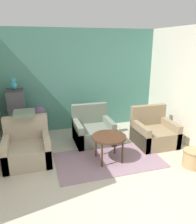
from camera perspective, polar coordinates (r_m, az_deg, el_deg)
name	(u,v)px	position (r m, az deg, el deg)	size (l,w,h in m)	color
ground_plane	(128,200)	(3.60, 7.87, -21.92)	(20.00, 20.00, 0.00)	beige
wall_back_accent	(81,80)	(5.92, -4.57, 8.24)	(4.28, 0.06, 2.65)	#4C897A
wall_right	(187,87)	(5.37, 22.22, 6.01)	(0.06, 3.18, 2.65)	beige
area_rug	(109,160)	(4.57, 2.79, -12.34)	(2.13, 1.21, 0.01)	gray
coffee_table	(109,138)	(4.35, 2.88, -6.90)	(0.68, 0.68, 0.54)	#472819
armchair_left	(27,149)	(4.62, -17.97, -9.15)	(0.88, 0.83, 0.87)	tan
armchair_right	(154,133)	(5.29, 14.30, -5.35)	(0.88, 0.83, 0.87)	#8E7A5B
armchair_middle	(93,131)	(5.25, -1.35, -4.95)	(0.88, 0.83, 0.87)	slate
birdcage	(18,116)	(5.61, -20.27, -0.97)	(0.48, 0.48, 1.25)	#353539
parrot	(14,84)	(5.43, -21.12, 6.76)	(0.12, 0.23, 0.27)	teal
potted_plant	(39,117)	(5.64, -15.20, -1.29)	(0.39, 0.35, 0.80)	brown
wicker_basket	(193,158)	(4.64, 23.56, -10.96)	(0.39, 0.39, 0.34)	tan
throw_pillow	(24,114)	(4.67, -18.69, -0.39)	(0.42, 0.42, 0.10)	slate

